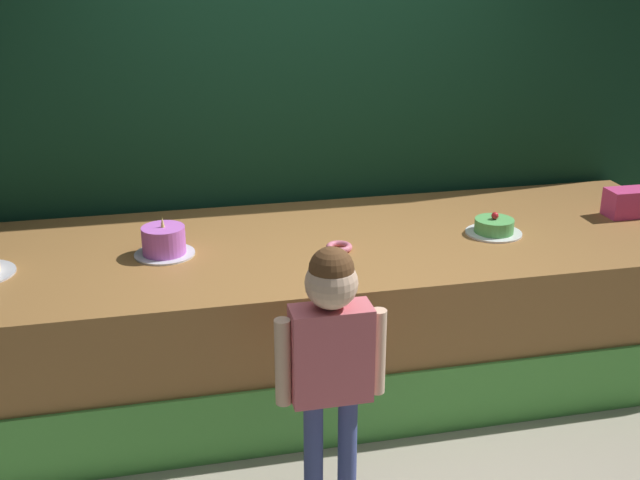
{
  "coord_description": "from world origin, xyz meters",
  "views": [
    {
      "loc": [
        -0.92,
        -3.1,
        2.27
      ],
      "look_at": [
        -0.13,
        0.41,
        0.9
      ],
      "focal_mm": 44.24,
      "sensor_mm": 36.0,
      "label": 1
    }
  ],
  "objects_px": {
    "child_figure": "(331,345)",
    "cake_center": "(164,242)",
    "cake_right": "(494,227)",
    "pink_box": "(628,203)",
    "donut": "(339,247)"
  },
  "relations": [
    {
      "from": "donut",
      "to": "cake_right",
      "type": "height_order",
      "value": "cake_right"
    },
    {
      "from": "cake_right",
      "to": "cake_center",
      "type": "bearing_deg",
      "value": 177.37
    },
    {
      "from": "child_figure",
      "to": "donut",
      "type": "height_order",
      "value": "child_figure"
    },
    {
      "from": "donut",
      "to": "cake_center",
      "type": "distance_m",
      "value": 0.88
    },
    {
      "from": "child_figure",
      "to": "cake_center",
      "type": "relative_size",
      "value": 3.9
    },
    {
      "from": "pink_box",
      "to": "donut",
      "type": "xyz_separation_m",
      "value": [
        -1.74,
        -0.16,
        -0.06
      ]
    },
    {
      "from": "cake_center",
      "to": "donut",
      "type": "bearing_deg",
      "value": -8.51
    },
    {
      "from": "cake_center",
      "to": "cake_right",
      "type": "distance_m",
      "value": 1.75
    },
    {
      "from": "pink_box",
      "to": "cake_right",
      "type": "xyz_separation_m",
      "value": [
        -0.87,
        -0.11,
        -0.04
      ]
    },
    {
      "from": "child_figure",
      "to": "cake_center",
      "type": "distance_m",
      "value": 1.23
    },
    {
      "from": "child_figure",
      "to": "donut",
      "type": "relative_size",
      "value": 8.75
    },
    {
      "from": "cake_center",
      "to": "child_figure",
      "type": "bearing_deg",
      "value": -60.16
    },
    {
      "from": "pink_box",
      "to": "cake_center",
      "type": "distance_m",
      "value": 2.62
    },
    {
      "from": "cake_right",
      "to": "donut",
      "type": "bearing_deg",
      "value": -176.69
    },
    {
      "from": "donut",
      "to": "cake_center",
      "type": "xyz_separation_m",
      "value": [
        -0.87,
        0.13,
        0.05
      ]
    }
  ]
}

